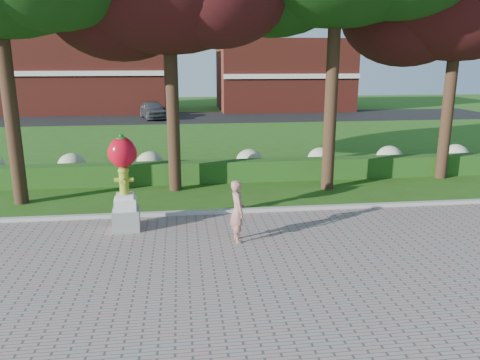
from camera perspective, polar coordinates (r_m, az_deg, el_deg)
The scene contains 11 objects.
ground at distance 11.55m, azimuth 2.04°, elevation -8.81°, with size 100.00×100.00×0.00m, color #285615.
walkway at distance 8.09m, azimuth 6.87°, elevation -19.78°, with size 40.00×14.00×0.04m, color gray.
curb at distance 14.30m, azimuth 0.11°, elevation -3.83°, with size 40.00×0.18×0.15m, color #ADADA5.
lawn_hedge at distance 18.04m, azimuth -1.52°, elevation 1.10°, with size 24.00×0.70×0.80m, color #224814.
hydrangea_row at distance 19.04m, azimuth -0.11°, elevation 2.28°, with size 20.10×1.10×0.99m.
street at distance 38.77m, azimuth -4.67°, elevation 7.64°, with size 50.00×8.00×0.02m, color black.
building_left at distance 45.24m, azimuth -18.20°, elevation 12.38°, with size 14.00×8.00×7.00m, color maroon.
building_right at distance 45.54m, azimuth 5.23°, elevation 12.65°, with size 12.00×8.00×6.40m, color maroon.
hydrant_sculpture at distance 12.89m, azimuth -13.96°, elevation -0.02°, with size 0.77×0.75×2.63m.
woman at distance 11.86m, azimuth -0.30°, elevation -3.80°, with size 0.59×0.39×1.61m, color #A97060.
parked_car at distance 38.20m, azimuth -10.56°, elevation 8.42°, with size 1.66×4.14×1.41m, color #44484D.
Camera 1 is at (-1.74, -10.47, 4.55)m, focal length 35.00 mm.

